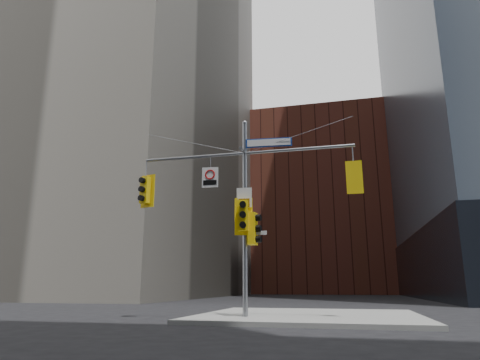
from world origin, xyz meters
The scene contains 13 objects.
ground centered at (0.00, 0.00, 0.00)m, with size 160.00×160.00×0.00m, color black.
sidewalk_corner centered at (2.00, 4.00, 0.07)m, with size 8.00×8.00×0.15m, color gray.
brick_midrise centered at (0.00, 58.00, 14.00)m, with size 26.00×20.00×28.00m, color maroon.
signal_assembly centered at (0.00, 1.99, 4.42)m, with size 8.00×0.80×7.30m.
traffic_light_west_arm centered at (-4.01, 2.01, 4.80)m, with size 0.62×0.56×1.31m.
traffic_light_east_arm centered at (3.90, 1.99, 4.80)m, with size 0.55×0.43×1.16m.
traffic_light_pole_side centered at (0.33, 1.99, 3.16)m, with size 0.47×0.40×1.15m.
traffic_light_pole_front centered at (0.00, 1.73, 3.60)m, with size 0.64×0.56×1.35m.
street_sign_blade centered at (0.92, 2.00, 6.35)m, with size 1.72×0.20×0.33m.
regulatory_sign_arm centered at (-1.34, 1.97, 5.17)m, with size 0.62×0.09×0.78m.
regulatory_sign_pole centered at (0.00, 1.88, 4.27)m, with size 0.55×0.07×0.72m.
street_blade_ew centered at (0.45, 2.00, 3.00)m, with size 0.69×0.08×0.14m.
street_blade_ns centered at (0.00, 2.45, 2.91)m, with size 0.09×0.67×0.13m.
Camera 1 is at (3.51, -12.89, 1.18)m, focal length 32.00 mm.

